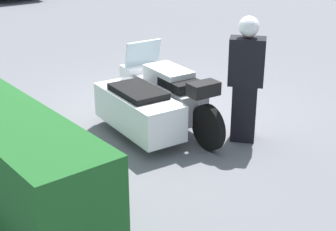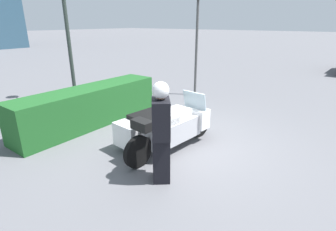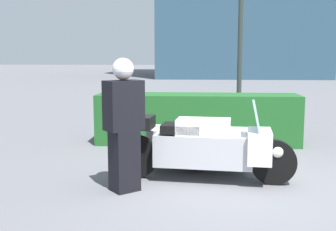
% 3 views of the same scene
% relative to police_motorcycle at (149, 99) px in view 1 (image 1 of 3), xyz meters
% --- Properties ---
extents(ground_plane, '(160.00, 160.00, 0.00)m').
position_rel_police_motorcycle_xyz_m(ground_plane, '(0.38, -0.46, -0.46)').
color(ground_plane, slate).
extents(police_motorcycle, '(2.56, 1.38, 1.15)m').
position_rel_police_motorcycle_xyz_m(police_motorcycle, '(0.00, 0.00, 0.00)').
color(police_motorcycle, black).
rests_on(police_motorcycle, ground).
extents(officer_rider, '(0.55, 0.52, 1.74)m').
position_rel_police_motorcycle_xyz_m(officer_rider, '(-1.10, -0.80, 0.46)').
color(officer_rider, black).
rests_on(officer_rider, ground).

